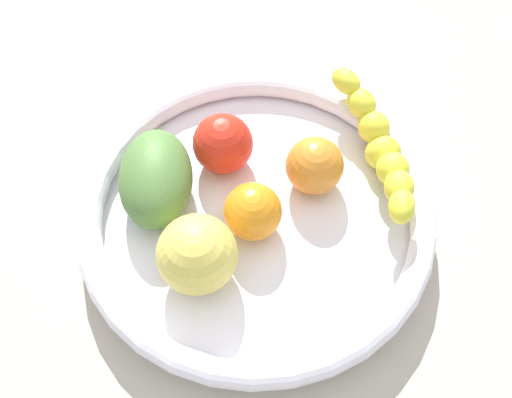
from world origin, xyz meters
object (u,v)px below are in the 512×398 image
(orange_mid_left, at_px, (253,212))
(mango_green, at_px, (156,178))
(banana_draped_left, at_px, (380,146))
(apple_yellow, at_px, (197,254))
(fruit_bowl, at_px, (256,213))
(tomato_red, at_px, (223,144))
(orange_front, at_px, (315,166))

(orange_mid_left, xyz_separation_m, mango_green, (-0.10, -0.03, 0.00))
(banana_draped_left, height_order, orange_mid_left, banana_draped_left)
(banana_draped_left, distance_m, orange_mid_left, 0.15)
(apple_yellow, xyz_separation_m, mango_green, (-0.09, 0.04, -0.01))
(fruit_bowl, height_order, tomato_red, tomato_red)
(orange_front, bearing_deg, fruit_bowl, -111.16)
(orange_mid_left, relative_size, apple_yellow, 0.77)
(tomato_red, xyz_separation_m, mango_green, (-0.03, -0.07, 0.00))
(banana_draped_left, bearing_deg, mango_green, -134.96)
(orange_front, bearing_deg, banana_draped_left, 53.62)
(mango_green, bearing_deg, banana_draped_left, 45.04)
(orange_mid_left, bearing_deg, orange_front, 75.59)
(tomato_red, height_order, mango_green, same)
(orange_front, bearing_deg, tomato_red, -160.62)
(fruit_bowl, relative_size, orange_mid_left, 6.25)
(orange_front, relative_size, tomato_red, 0.94)
(orange_mid_left, bearing_deg, tomato_red, 146.46)
(orange_front, relative_size, orange_mid_left, 1.04)
(orange_front, distance_m, mango_green, 0.16)
(fruit_bowl, xyz_separation_m, tomato_red, (-0.07, 0.03, 0.03))
(apple_yellow, distance_m, mango_green, 0.10)
(tomato_red, relative_size, apple_yellow, 0.85)
(orange_mid_left, distance_m, tomato_red, 0.09)
(apple_yellow, relative_size, mango_green, 0.66)
(mango_green, bearing_deg, orange_front, 41.18)
(apple_yellow, bearing_deg, fruit_bowl, 85.23)
(fruit_bowl, height_order, orange_front, orange_front)
(orange_mid_left, distance_m, apple_yellow, 0.07)
(banana_draped_left, xyz_separation_m, mango_green, (-0.17, -0.17, -0.00))
(fruit_bowl, bearing_deg, tomato_red, 152.61)
(orange_mid_left, bearing_deg, mango_green, -165.60)
(banana_draped_left, relative_size, orange_mid_left, 2.83)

